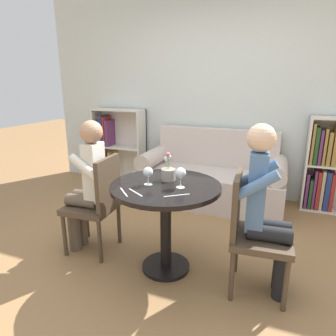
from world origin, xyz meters
The scene contains 16 objects.
ground_plane centered at (0.00, 0.00, 0.00)m, with size 16.00×16.00×0.00m, color olive.
back_wall centered at (0.00, 2.01, 1.35)m, with size 5.20×0.05×2.70m.
round_table centered at (0.00, 0.00, 0.58)m, with size 0.87×0.87×0.75m.
couch centered at (0.00, 1.58, 0.31)m, with size 1.81×0.80×0.92m.
bookshelf_left centered at (-1.59, 1.85, 0.54)m, with size 0.78×0.28×1.13m.
bookshelf_right centered at (1.38, 1.84, 0.53)m, with size 0.78×0.28×1.13m.
chair_left centered at (-0.67, 0.04, 0.49)m, with size 0.44×0.44×0.90m.
chair_right centered at (0.67, -0.01, 0.49)m, with size 0.45×0.45×0.90m.
person_left centered at (-0.76, 0.03, 0.64)m, with size 0.43×0.36×1.21m.
person_right centered at (0.76, 0.01, 0.66)m, with size 0.43×0.36×1.26m.
wine_glass_left centered at (-0.12, -0.05, 0.84)m, with size 0.08×0.08×0.14m.
wine_glass_right centered at (0.13, -0.03, 0.86)m, with size 0.08×0.08×0.16m.
flower_vase centered at (-0.02, 0.11, 0.81)m, with size 0.12×0.12×0.24m.
knife_left_setting centered at (-0.14, -0.24, 0.75)m, with size 0.16×0.11×0.00m.
fork_left_setting centered at (0.16, -0.19, 0.75)m, with size 0.16×0.12×0.00m.
knife_right_setting centered at (-0.22, -0.27, 0.75)m, with size 0.14×0.14×0.00m.
Camera 1 is at (0.82, -2.04, 1.52)m, focal length 32.00 mm.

